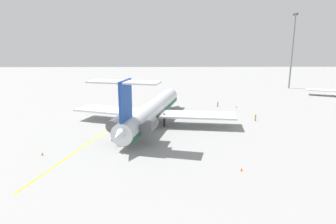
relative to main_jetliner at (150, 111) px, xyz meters
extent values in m
plane|color=gray|center=(-3.37, -6.46, -3.70)|extent=(292.94, 292.94, 0.00)
cylinder|color=silver|center=(-1.27, 0.31, -0.06)|extent=(40.87, 14.02, 4.37)
cone|color=silver|center=(-21.18, 5.20, -0.06)|extent=(5.43, 5.16, 4.20)
cone|color=silver|center=(18.64, -4.58, 0.34)|extent=(7.08, 5.13, 3.72)
cube|color=#195133|center=(-1.27, 0.31, -1.04)|extent=(40.00, 13.89, 0.96)
cube|color=silver|center=(-4.85, -10.44, -0.82)|extent=(12.60, 19.46, 0.44)
cube|color=silver|center=(0.54, 11.50, -0.82)|extent=(9.24, 18.98, 0.44)
cylinder|color=#515156|center=(11.61, -6.47, 0.27)|extent=(5.91, 3.77, 2.54)
cube|color=silver|center=(11.79, -5.73, 0.27)|extent=(3.52, 2.14, 0.52)
cylinder|color=#515156|center=(13.29, 0.36, 0.27)|extent=(5.91, 3.77, 2.54)
cube|color=silver|center=(13.10, -0.38, 0.27)|extent=(3.52, 2.14, 0.52)
cube|color=#19429E|center=(15.99, -3.92, 6.00)|extent=(5.86, 1.84, 7.75)
cube|color=silver|center=(15.59, -7.44, 9.57)|extent=(5.50, 7.17, 0.31)
cube|color=silver|center=(17.27, -0.63, 9.57)|extent=(5.50, 7.17, 0.31)
cylinder|color=black|center=(-13.44, 3.30, -2.04)|extent=(0.48, 0.48, 3.32)
cylinder|color=black|center=(-0.78, -3.41, -2.04)|extent=(0.48, 0.48, 3.32)
cylinder|color=black|center=(0.89, 3.38, -2.04)|extent=(0.48, 0.48, 3.32)
cube|color=silver|center=(-39.13, 62.23, -1.67)|extent=(8.43, 12.34, 0.36)
cylinder|color=black|center=(-4.23, 27.04, -3.30)|extent=(0.10, 0.10, 0.81)
cylinder|color=black|center=(-4.17, 27.17, -3.30)|extent=(0.10, 0.10, 0.81)
cylinder|color=orange|center=(-4.20, 27.10, -2.57)|extent=(0.27, 0.27, 0.64)
sphere|color=brown|center=(-4.20, 27.10, -2.13)|extent=(0.25, 0.25, 0.25)
cylinder|color=orange|center=(-4.28, 26.94, -2.54)|extent=(0.07, 0.07, 0.54)
cylinder|color=orange|center=(-4.12, 27.26, -2.54)|extent=(0.07, 0.07, 0.54)
cylinder|color=black|center=(-20.88, 20.03, -3.28)|extent=(0.10, 0.10, 0.84)
cylinder|color=black|center=(-20.78, 20.14, -3.28)|extent=(0.10, 0.10, 0.84)
cylinder|color=gray|center=(-20.83, 20.08, -2.53)|extent=(0.28, 0.28, 0.67)
sphere|color=#DBB28E|center=(-20.83, 20.08, -2.06)|extent=(0.26, 0.26, 0.26)
cylinder|color=gray|center=(-20.95, 19.95, -2.49)|extent=(0.08, 0.08, 0.57)
cylinder|color=gray|center=(-20.70, 20.22, -2.49)|extent=(0.08, 0.08, 0.57)
cone|color=#EA590F|center=(26.47, 16.00, -3.43)|extent=(0.40, 0.40, 0.55)
cone|color=#EA590F|center=(19.14, -19.29, -3.43)|extent=(0.40, 0.40, 0.55)
cone|color=#EA590F|center=(-19.44, 25.60, -3.43)|extent=(0.40, 0.40, 0.55)
cube|color=gold|center=(-1.27, -8.80, -3.70)|extent=(70.25, 18.07, 0.01)
cylinder|color=slate|center=(-55.97, 56.20, 11.13)|extent=(0.70, 0.70, 29.67)
cube|color=#424244|center=(-55.97, 56.20, 26.47)|extent=(4.00, 0.60, 0.60)
cube|color=#2D2D30|center=(-57.47, 56.20, 26.12)|extent=(0.70, 0.50, 0.44)
cube|color=#2D2D30|center=(-54.47, 56.20, 26.12)|extent=(0.70, 0.50, 0.44)
camera|label=1|loc=(73.37, 3.37, 17.79)|focal=33.17mm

